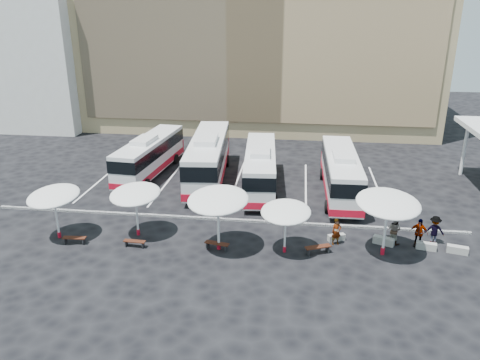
# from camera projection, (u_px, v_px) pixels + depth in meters

# --- Properties ---
(ground) EXTENTS (120.00, 120.00, 0.00)m
(ground) POSITION_uv_depth(u_px,v_px,m) (221.00, 223.00, 33.02)
(ground) COLOR black
(ground) RESTS_ON ground
(sandstone_building) EXTENTS (42.00, 18.25, 29.60)m
(sandstone_building) POSITION_uv_depth(u_px,v_px,m) (262.00, 22.00, 58.31)
(sandstone_building) COLOR tan
(sandstone_building) RESTS_ON ground
(apartment_block) EXTENTS (14.00, 14.00, 18.00)m
(apartment_block) POSITION_uv_depth(u_px,v_px,m) (39.00, 52.00, 59.36)
(apartment_block) COLOR silver
(apartment_block) RESTS_ON ground
(curb_divider) EXTENTS (34.00, 0.25, 0.15)m
(curb_divider) POSITION_uv_depth(u_px,v_px,m) (222.00, 219.00, 33.46)
(curb_divider) COLOR black
(curb_divider) RESTS_ON ground
(bay_lines) EXTENTS (24.15, 12.00, 0.01)m
(bay_lines) POSITION_uv_depth(u_px,v_px,m) (236.00, 183.00, 40.46)
(bay_lines) COLOR white
(bay_lines) RESTS_ON ground
(bus_0) EXTENTS (3.44, 11.63, 3.64)m
(bus_0) POSITION_uv_depth(u_px,v_px,m) (150.00, 154.00, 42.22)
(bus_0) COLOR white
(bus_0) RESTS_ON ground
(bus_1) EXTENTS (3.95, 13.41, 4.19)m
(bus_1) POSITION_uv_depth(u_px,v_px,m) (208.00, 157.00, 40.63)
(bus_1) COLOR white
(bus_1) RESTS_ON ground
(bus_2) EXTENTS (3.33, 11.78, 3.69)m
(bus_2) POSITION_uv_depth(u_px,v_px,m) (260.00, 167.00, 38.82)
(bus_2) COLOR white
(bus_2) RESTS_ON ground
(bus_3) EXTENTS (2.90, 11.80, 3.73)m
(bus_3) POSITION_uv_depth(u_px,v_px,m) (341.00, 172.00, 37.59)
(bus_3) COLOR white
(bus_3) RESTS_ON ground
(sunshade_0) EXTENTS (4.13, 4.16, 3.47)m
(sunshade_0) POSITION_uv_depth(u_px,v_px,m) (54.00, 196.00, 29.93)
(sunshade_0) COLOR white
(sunshade_0) RESTS_ON ground
(sunshade_1) EXTENTS (3.80, 3.84, 3.44)m
(sunshade_1) POSITION_uv_depth(u_px,v_px,m) (135.00, 194.00, 30.31)
(sunshade_1) COLOR white
(sunshade_1) RESTS_ON ground
(sunshade_2) EXTENTS (4.51, 4.54, 3.93)m
(sunshade_2) POSITION_uv_depth(u_px,v_px,m) (218.00, 200.00, 28.32)
(sunshade_2) COLOR white
(sunshade_2) RESTS_ON ground
(sunshade_3) EXTENTS (3.44, 3.47, 3.20)m
(sunshade_3) POSITION_uv_depth(u_px,v_px,m) (286.00, 212.00, 28.19)
(sunshade_3) COLOR white
(sunshade_3) RESTS_ON ground
(sunshade_4) EXTENTS (4.71, 4.74, 3.99)m
(sunshade_4) POSITION_uv_depth(u_px,v_px,m) (388.00, 204.00, 27.68)
(sunshade_4) COLOR white
(sunshade_4) RESTS_ON ground
(wood_bench_0) EXTENTS (1.51, 0.51, 0.46)m
(wood_bench_0) POSITION_uv_depth(u_px,v_px,m) (74.00, 239.00, 30.02)
(wood_bench_0) COLOR black
(wood_bench_0) RESTS_ON ground
(wood_bench_1) EXTENTS (1.42, 0.45, 0.43)m
(wood_bench_1) POSITION_uv_depth(u_px,v_px,m) (135.00, 242.00, 29.63)
(wood_bench_1) COLOR black
(wood_bench_1) RESTS_ON ground
(wood_bench_2) EXTENTS (1.60, 0.72, 0.48)m
(wood_bench_2) POSITION_uv_depth(u_px,v_px,m) (217.00, 244.00, 29.27)
(wood_bench_2) COLOR black
(wood_bench_2) RESTS_ON ground
(wood_bench_3) EXTENTS (1.67, 1.05, 0.50)m
(wood_bench_3) POSITION_uv_depth(u_px,v_px,m) (318.00, 248.00, 28.79)
(wood_bench_3) COLOR black
(wood_bench_3) RESTS_ON ground
(conc_bench_0) EXTENTS (1.18, 0.76, 0.42)m
(conc_bench_0) POSITION_uv_depth(u_px,v_px,m) (336.00, 237.00, 30.50)
(conc_bench_0) COLOR gray
(conc_bench_0) RESTS_ON ground
(conc_bench_1) EXTENTS (1.38, 0.91, 0.49)m
(conc_bench_1) POSITION_uv_depth(u_px,v_px,m) (384.00, 241.00, 29.98)
(conc_bench_1) COLOR gray
(conc_bench_1) RESTS_ON ground
(conc_bench_2) EXTENTS (1.27, 0.64, 0.46)m
(conc_bench_2) POSITION_uv_depth(u_px,v_px,m) (426.00, 246.00, 29.36)
(conc_bench_2) COLOR gray
(conc_bench_2) RESTS_ON ground
(conc_bench_3) EXTENTS (1.30, 0.70, 0.46)m
(conc_bench_3) POSITION_uv_depth(u_px,v_px,m) (457.00, 250.00, 28.91)
(conc_bench_3) COLOR gray
(conc_bench_3) RESTS_ON ground
(passenger_0) EXTENTS (0.76, 0.63, 1.77)m
(passenger_0) POSITION_uv_depth(u_px,v_px,m) (336.00, 232.00, 29.79)
(passenger_0) COLOR black
(passenger_0) RESTS_ON ground
(passenger_1) EXTENTS (1.17, 1.15, 1.91)m
(passenger_1) POSITION_uv_depth(u_px,v_px,m) (395.00, 230.00, 29.88)
(passenger_1) COLOR black
(passenger_1) RESTS_ON ground
(passenger_2) EXTENTS (1.20, 0.82, 1.90)m
(passenger_2) POSITION_uv_depth(u_px,v_px,m) (419.00, 233.00, 29.50)
(passenger_2) COLOR black
(passenger_2) RESTS_ON ground
(passenger_3) EXTENTS (1.34, 0.90, 1.92)m
(passenger_3) POSITION_uv_depth(u_px,v_px,m) (434.00, 230.00, 29.82)
(passenger_3) COLOR black
(passenger_3) RESTS_ON ground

